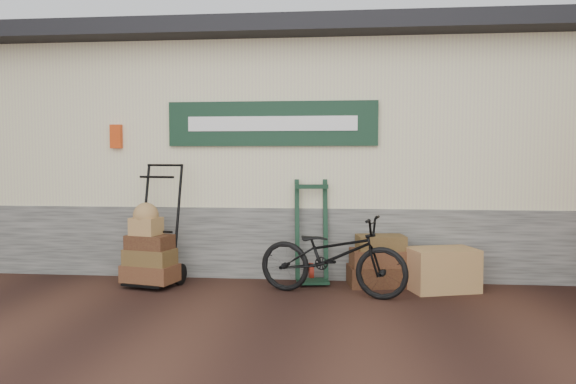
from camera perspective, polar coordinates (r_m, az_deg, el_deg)
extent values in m
plane|color=black|center=(6.17, 0.01, -10.87)|extent=(80.00, 80.00, 0.00)
cube|color=#4C4C47|center=(8.78, 1.85, -3.56)|extent=(14.00, 3.54, 0.90)
cube|color=beige|center=(8.72, 1.87, 6.27)|extent=(14.00, 3.50, 2.10)
cube|color=black|center=(8.71, 1.81, 13.90)|extent=(14.40, 4.10, 0.20)
cube|color=black|center=(6.98, -1.64, 6.95)|extent=(2.60, 0.06, 0.55)
cube|color=white|center=(6.95, -1.67, 6.97)|extent=(2.10, 0.01, 0.18)
cube|color=#C63B0E|center=(7.50, -17.02, 5.41)|extent=(0.14, 0.10, 0.30)
cube|color=olive|center=(6.75, 15.40, -7.60)|extent=(0.86, 0.69, 0.49)
imported|color=black|center=(6.29, 4.52, -6.00)|extent=(1.02, 1.80, 0.99)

